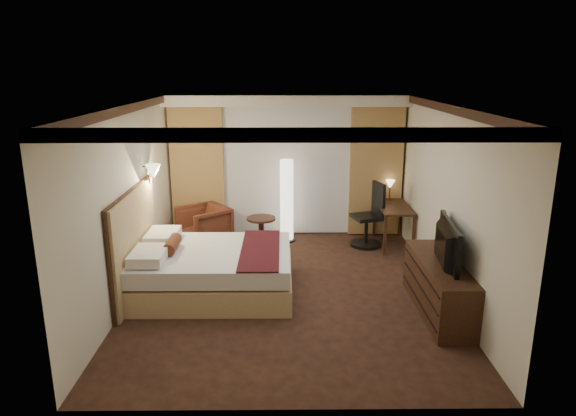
{
  "coord_description": "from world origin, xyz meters",
  "views": [
    {
      "loc": [
        -0.07,
        -7.0,
        3.19
      ],
      "look_at": [
        0.0,
        0.4,
        1.15
      ],
      "focal_mm": 32.0,
      "sensor_mm": 36.0,
      "label": 1
    }
  ],
  "objects_px": {
    "bed": "(215,270)",
    "side_table": "(261,233)",
    "desk": "(393,225)",
    "floor_lamp": "(287,201)",
    "office_chair": "(367,215)",
    "dresser": "(438,287)",
    "armchair": "(204,224)",
    "television": "(440,238)"
  },
  "relations": [
    {
      "from": "desk",
      "to": "dresser",
      "type": "bearing_deg",
      "value": -88.94
    },
    {
      "from": "bed",
      "to": "side_table",
      "type": "xyz_separation_m",
      "value": [
        0.6,
        1.87,
        -0.04
      ]
    },
    {
      "from": "side_table",
      "to": "desk",
      "type": "bearing_deg",
      "value": 3.43
    },
    {
      "from": "bed",
      "to": "television",
      "type": "bearing_deg",
      "value": -12.48
    },
    {
      "from": "floor_lamp",
      "to": "office_chair",
      "type": "bearing_deg",
      "value": -11.7
    },
    {
      "from": "bed",
      "to": "office_chair",
      "type": "bearing_deg",
      "value": 37.95
    },
    {
      "from": "dresser",
      "to": "television",
      "type": "distance_m",
      "value": 0.69
    },
    {
      "from": "armchair",
      "to": "desk",
      "type": "xyz_separation_m",
      "value": [
        3.48,
        0.0,
        -0.03
      ]
    },
    {
      "from": "bed",
      "to": "side_table",
      "type": "relative_size",
      "value": 3.89
    },
    {
      "from": "bed",
      "to": "armchair",
      "type": "xyz_separation_m",
      "value": [
        -0.45,
        2.01,
        0.08
      ]
    },
    {
      "from": "office_chair",
      "to": "television",
      "type": "xyz_separation_m",
      "value": [
        0.52,
        -2.64,
        0.45
      ]
    },
    {
      "from": "side_table",
      "to": "office_chair",
      "type": "height_order",
      "value": "office_chair"
    },
    {
      "from": "armchair",
      "to": "side_table",
      "type": "height_order",
      "value": "armchair"
    },
    {
      "from": "armchair",
      "to": "office_chair",
      "type": "xyz_separation_m",
      "value": [
        2.98,
        -0.05,
        0.18
      ]
    },
    {
      "from": "armchair",
      "to": "side_table",
      "type": "xyz_separation_m",
      "value": [
        1.06,
        -0.14,
        -0.12
      ]
    },
    {
      "from": "side_table",
      "to": "dresser",
      "type": "xyz_separation_m",
      "value": [
        2.47,
        -2.55,
        0.07
      ]
    },
    {
      "from": "floor_lamp",
      "to": "dresser",
      "type": "bearing_deg",
      "value": -55.74
    },
    {
      "from": "floor_lamp",
      "to": "television",
      "type": "xyz_separation_m",
      "value": [
        1.98,
        -2.94,
        0.26
      ]
    },
    {
      "from": "bed",
      "to": "office_chair",
      "type": "xyz_separation_m",
      "value": [
        2.53,
        1.97,
        0.27
      ]
    },
    {
      "from": "armchair",
      "to": "dresser",
      "type": "height_order",
      "value": "armchair"
    },
    {
      "from": "bed",
      "to": "armchair",
      "type": "relative_size",
      "value": 2.74
    },
    {
      "from": "side_table",
      "to": "armchair",
      "type": "bearing_deg",
      "value": 172.45
    },
    {
      "from": "office_chair",
      "to": "dresser",
      "type": "xyz_separation_m",
      "value": [
        0.55,
        -2.64,
        -0.24
      ]
    },
    {
      "from": "side_table",
      "to": "office_chair",
      "type": "bearing_deg",
      "value": 2.83
    },
    {
      "from": "bed",
      "to": "floor_lamp",
      "type": "height_order",
      "value": "floor_lamp"
    },
    {
      "from": "desk",
      "to": "television",
      "type": "xyz_separation_m",
      "value": [
        0.02,
        -2.69,
        0.67
      ]
    },
    {
      "from": "office_chair",
      "to": "floor_lamp",
      "type": "bearing_deg",
      "value": 151.79
    },
    {
      "from": "bed",
      "to": "desk",
      "type": "bearing_deg",
      "value": 33.73
    },
    {
      "from": "bed",
      "to": "floor_lamp",
      "type": "distance_m",
      "value": 2.55
    },
    {
      "from": "armchair",
      "to": "office_chair",
      "type": "bearing_deg",
      "value": 52.03
    },
    {
      "from": "bed",
      "to": "desk",
      "type": "relative_size",
      "value": 1.9
    },
    {
      "from": "armchair",
      "to": "side_table",
      "type": "relative_size",
      "value": 1.42
    },
    {
      "from": "floor_lamp",
      "to": "office_chair",
      "type": "distance_m",
      "value": 1.5
    },
    {
      "from": "desk",
      "to": "floor_lamp",
      "type": "bearing_deg",
      "value": 172.66
    },
    {
      "from": "side_table",
      "to": "floor_lamp",
      "type": "height_order",
      "value": "floor_lamp"
    },
    {
      "from": "armchair",
      "to": "office_chair",
      "type": "distance_m",
      "value": 2.98
    },
    {
      "from": "side_table",
      "to": "office_chair",
      "type": "distance_m",
      "value": 1.95
    },
    {
      "from": "floor_lamp",
      "to": "dresser",
      "type": "xyz_separation_m",
      "value": [
        2.01,
        -2.94,
        -0.43
      ]
    },
    {
      "from": "side_table",
      "to": "television",
      "type": "distance_m",
      "value": 3.61
    },
    {
      "from": "desk",
      "to": "office_chair",
      "type": "height_order",
      "value": "office_chair"
    },
    {
      "from": "side_table",
      "to": "desk",
      "type": "xyz_separation_m",
      "value": [
        2.42,
        0.14,
        0.09
      ]
    },
    {
      "from": "side_table",
      "to": "floor_lamp",
      "type": "relative_size",
      "value": 0.37
    }
  ]
}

